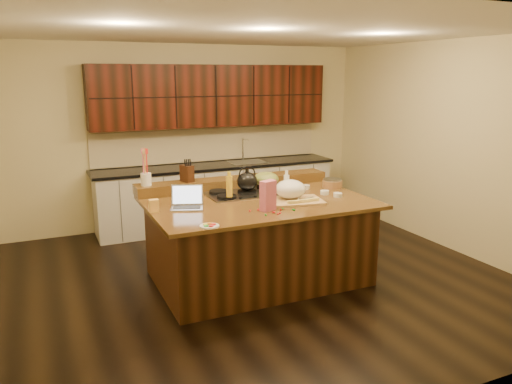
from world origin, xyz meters
name	(u,v)px	position (x,y,z in m)	size (l,w,h in m)	color
room	(258,161)	(0.00, 0.00, 1.35)	(5.52, 5.02, 2.72)	black
island	(258,240)	(0.00, 0.00, 0.46)	(2.40, 1.60, 0.92)	black
back_ledge	(234,182)	(0.00, 0.70, 0.98)	(2.40, 0.30, 0.12)	black
cooktop	(247,193)	(0.00, 0.30, 0.94)	(0.92, 0.52, 0.05)	gray
back_counter	(216,161)	(0.30, 2.23, 0.98)	(3.70, 0.66, 2.40)	silver
kettle	(247,181)	(0.00, 0.30, 1.07)	(0.24, 0.24, 0.21)	black
green_bowl	(266,179)	(0.30, 0.43, 1.05)	(0.30, 0.30, 0.17)	olive
laptop	(187,202)	(-0.80, 0.01, 0.98)	(0.40, 0.36, 0.23)	#B7B7BC
oil_bottle	(229,189)	(-0.29, 0.10, 1.06)	(0.07, 0.07, 0.27)	gold
vinegar_bottle	(286,186)	(0.35, 0.01, 1.04)	(0.06, 0.06, 0.25)	silver
wooden_tray	(292,192)	(0.32, -0.18, 1.02)	(0.63, 0.51, 0.23)	tan
ramekin_a	(338,195)	(0.88, -0.23, 0.94)	(0.10, 0.10, 0.04)	white
ramekin_b	(306,187)	(0.75, 0.27, 0.94)	(0.10, 0.10, 0.04)	white
ramekin_c	(325,192)	(0.81, -0.07, 0.94)	(0.10, 0.10, 0.04)	white
strainer_bowl	(332,184)	(1.08, 0.19, 0.97)	(0.24, 0.24, 0.09)	#996B3F
kitchen_timer	(299,200)	(0.35, -0.30, 0.96)	(0.08, 0.08, 0.07)	silver
pink_bag	(268,196)	(-0.08, -0.43, 1.07)	(0.16, 0.09, 0.31)	#C45C77
candy_plate	(209,226)	(-0.80, -0.71, 0.93)	(0.18, 0.18, 0.01)	white
package_box	(154,206)	(-1.15, -0.02, 0.98)	(0.09, 0.06, 0.13)	#F6BA57
utensil_crock	(146,179)	(-1.07, 0.70, 1.11)	(0.12, 0.12, 0.14)	white
knife_block	(187,174)	(-0.59, 0.70, 1.14)	(0.10, 0.16, 0.19)	black
gumdrop_0	(273,212)	(-0.08, -0.55, 0.93)	(0.02, 0.02, 0.02)	red
gumdrop_1	(294,210)	(0.16, -0.55, 0.93)	(0.02, 0.02, 0.02)	#198C26
gumdrop_2	(272,209)	(-0.03, -0.42, 0.93)	(0.02, 0.02, 0.02)	red
gumdrop_3	(270,210)	(-0.07, -0.45, 0.93)	(0.02, 0.02, 0.02)	#198C26
gumdrop_4	(280,213)	(-0.03, -0.60, 0.93)	(0.02, 0.02, 0.02)	red
gumdrop_5	(285,206)	(0.13, -0.38, 0.93)	(0.02, 0.02, 0.02)	#198C26
gumdrop_6	(274,212)	(-0.07, -0.55, 0.93)	(0.02, 0.02, 0.02)	red
gumdrop_7	(266,215)	(-0.19, -0.60, 0.93)	(0.02, 0.02, 0.02)	#198C26
gumdrop_8	(258,210)	(-0.17, -0.40, 0.93)	(0.02, 0.02, 0.02)	red
gumdrop_9	(266,209)	(-0.10, -0.42, 0.93)	(0.02, 0.02, 0.02)	#198C26
gumdrop_10	(250,211)	(-0.27, -0.40, 0.93)	(0.02, 0.02, 0.02)	red
gumdrop_11	(293,210)	(0.15, -0.54, 0.93)	(0.02, 0.02, 0.02)	#198C26
gumdrop_12	(278,214)	(-0.06, -0.62, 0.93)	(0.02, 0.02, 0.02)	red
gumdrop_13	(283,209)	(0.07, -0.46, 0.93)	(0.02, 0.02, 0.02)	#198C26
gumdrop_14	(281,210)	(0.04, -0.49, 0.93)	(0.02, 0.02, 0.02)	red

